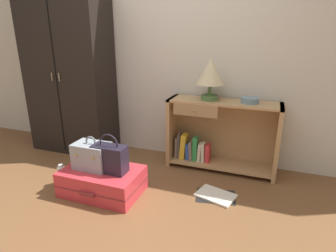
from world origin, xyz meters
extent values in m
plane|color=brown|center=(0.00, 0.00, 0.00)|extent=(9.00, 9.00, 0.00)
cube|color=beige|center=(0.00, 1.50, 1.30)|extent=(6.40, 0.10, 2.60)
cube|color=black|center=(-1.11, 1.20, 0.94)|extent=(1.00, 0.45, 1.88)
cube|color=black|center=(-1.11, 0.98, 0.94)|extent=(0.01, 0.01, 1.78)
cylinder|color=gray|center=(-1.16, 0.97, 0.94)|extent=(0.01, 0.01, 0.09)
cylinder|color=gray|center=(-1.06, 0.97, 0.94)|extent=(0.01, 0.01, 0.09)
cube|color=tan|center=(0.17, 1.26, 0.37)|extent=(0.04, 0.33, 0.75)
cube|color=tan|center=(1.27, 1.26, 0.37)|extent=(0.04, 0.33, 0.75)
cube|color=tan|center=(0.72, 1.26, 0.74)|extent=(1.14, 0.33, 0.02)
cube|color=tan|center=(0.72, 1.26, 0.06)|extent=(1.06, 0.33, 0.02)
cube|color=tan|center=(0.72, 1.41, 0.37)|extent=(1.06, 0.01, 0.73)
cube|color=#9D7950|center=(0.46, 1.10, 0.67)|extent=(0.46, 0.02, 0.12)
sphere|color=#9E844C|center=(0.46, 1.09, 0.67)|extent=(0.02, 0.02, 0.02)
cube|color=#726659|center=(0.23, 1.23, 0.18)|extent=(0.03, 0.09, 0.24)
cube|color=#4C474C|center=(0.26, 1.23, 0.21)|extent=(0.03, 0.09, 0.29)
cube|color=gold|center=(0.31, 1.23, 0.21)|extent=(0.08, 0.12, 0.29)
cube|color=#2D51B2|center=(0.36, 1.23, 0.16)|extent=(0.04, 0.09, 0.18)
cube|color=#726659|center=(0.40, 1.23, 0.17)|extent=(0.04, 0.13, 0.21)
cube|color=green|center=(0.44, 1.23, 0.20)|extent=(0.05, 0.09, 0.27)
cube|color=beige|center=(0.49, 1.23, 0.17)|extent=(0.04, 0.11, 0.20)
cube|color=beige|center=(0.53, 1.23, 0.17)|extent=(0.04, 0.11, 0.21)
cube|color=red|center=(0.58, 1.23, 0.17)|extent=(0.05, 0.10, 0.20)
cylinder|color=#4C7542|center=(0.56, 1.26, 0.77)|extent=(0.17, 0.17, 0.05)
cylinder|color=#4C7542|center=(0.56, 1.26, 0.85)|extent=(0.04, 0.04, 0.11)
cone|color=beige|center=(0.56, 1.26, 1.04)|extent=(0.29, 0.29, 0.25)
cylinder|color=slate|center=(0.97, 1.27, 0.78)|extent=(0.17, 0.17, 0.05)
cube|color=#D1333D|center=(-0.21, 0.39, 0.12)|extent=(0.71, 0.45, 0.23)
cube|color=maroon|center=(-0.21, 0.39, 0.12)|extent=(0.71, 0.46, 0.01)
cube|color=maroon|center=(-0.21, 0.16, 0.12)|extent=(0.14, 0.02, 0.03)
cube|color=#8E99A3|center=(-0.31, 0.40, 0.35)|extent=(0.32, 0.21, 0.24)
torus|color=slate|center=(-0.31, 0.40, 0.49)|extent=(0.11, 0.02, 0.11)
cube|color=tan|center=(-0.39, 0.29, 0.39)|extent=(0.02, 0.01, 0.02)
cube|color=tan|center=(-0.22, 0.29, 0.39)|extent=(0.02, 0.01, 0.02)
cube|color=#231E2D|center=(-0.12, 0.40, 0.35)|extent=(0.30, 0.15, 0.25)
torus|color=#231E2D|center=(-0.12, 0.40, 0.50)|extent=(0.18, 0.01, 0.18)
cylinder|color=white|center=(-0.65, 0.37, 0.10)|extent=(0.07, 0.07, 0.20)
cylinder|color=silver|center=(-0.65, 0.37, 0.21)|extent=(0.04, 0.04, 0.02)
cube|color=white|center=(0.78, 0.68, 0.01)|extent=(0.38, 0.31, 0.02)
cube|color=black|center=(0.78, 0.68, 0.00)|extent=(0.39, 0.30, 0.01)
camera|label=1|loc=(1.14, -1.54, 1.41)|focal=30.02mm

